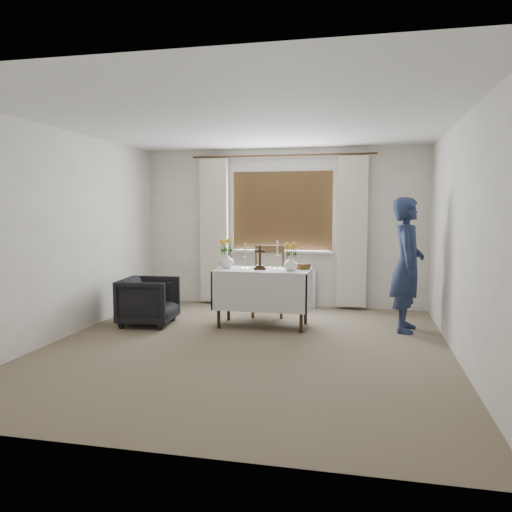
{
  "coord_description": "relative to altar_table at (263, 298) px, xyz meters",
  "views": [
    {
      "loc": [
        1.28,
        -5.36,
        1.57
      ],
      "look_at": [
        -0.07,
        0.83,
        0.96
      ],
      "focal_mm": 35.0,
      "sensor_mm": 36.0,
      "label": 1
    }
  ],
  "objects": [
    {
      "name": "person",
      "position": [
        1.84,
        0.15,
        0.47
      ],
      "size": [
        0.48,
        0.66,
        1.7
      ],
      "primitive_type": "imported",
      "rotation": [
        0.0,
        0.0,
        1.46
      ],
      "color": "navy",
      "rests_on": "ground"
    },
    {
      "name": "armchair",
      "position": [
        -1.52,
        -0.24,
        -0.06
      ],
      "size": [
        0.76,
        0.74,
        0.64
      ],
      "primitive_type": "imported",
      "rotation": [
        0.0,
        0.0,
        1.65
      ],
      "color": "black",
      "rests_on": "ground"
    },
    {
      "name": "altar_table",
      "position": [
        0.0,
        0.0,
        0.0
      ],
      "size": [
        1.24,
        0.64,
        0.76
      ],
      "primitive_type": "cube",
      "color": "silver",
      "rests_on": "ground"
    },
    {
      "name": "flower_vase_right",
      "position": [
        0.37,
        -0.04,
        0.48
      ],
      "size": [
        0.21,
        0.21,
        0.19
      ],
      "primitive_type": "imported",
      "rotation": [
        0.0,
        0.0,
        0.2
      ],
      "color": "white",
      "rests_on": "altar_table"
    },
    {
      "name": "flower_vase_left",
      "position": [
        -0.51,
        0.04,
        0.48
      ],
      "size": [
        0.22,
        0.22,
        0.21
      ],
      "primitive_type": "imported",
      "rotation": [
        0.0,
        0.0,
        -0.13
      ],
      "color": "white",
      "rests_on": "altar_table"
    },
    {
      "name": "candlestick_right",
      "position": [
        0.19,
        -0.0,
        0.57
      ],
      "size": [
        0.13,
        0.13,
        0.39
      ],
      "primitive_type": null,
      "rotation": [
        0.0,
        0.0,
        0.18
      ],
      "color": "silver",
      "rests_on": "altar_table"
    },
    {
      "name": "wicker_basket",
      "position": [
        0.51,
        0.15,
        0.42
      ],
      "size": [
        0.22,
        0.22,
        0.08
      ],
      "primitive_type": "cylinder",
      "rotation": [
        0.0,
        0.0,
        0.1
      ],
      "color": "brown",
      "rests_on": "altar_table"
    },
    {
      "name": "wooden_cross",
      "position": [
        -0.03,
        -0.03,
        0.54
      ],
      "size": [
        0.16,
        0.13,
        0.33
      ],
      "primitive_type": null,
      "rotation": [
        0.0,
        0.0,
        0.12
      ],
      "color": "black",
      "rests_on": "altar_table"
    },
    {
      "name": "wooden_chair",
      "position": [
        -0.06,
        0.67,
        0.13
      ],
      "size": [
        0.52,
        0.52,
        1.02
      ],
      "primitive_type": null,
      "rotation": [
        0.0,
        0.0,
        0.1
      ],
      "color": "#53321C",
      "rests_on": "ground"
    },
    {
      "name": "radiator",
      "position": [
        0.02,
        1.39,
        -0.08
      ],
      "size": [
        1.1,
        0.1,
        0.6
      ],
      "primitive_type": "cube",
      "color": "silver",
      "rests_on": "ground"
    },
    {
      "name": "candlestick_left",
      "position": [
        -0.24,
        0.01,
        0.55
      ],
      "size": [
        0.13,
        0.13,
        0.34
      ],
      "primitive_type": null,
      "rotation": [
        0.0,
        0.0,
        0.39
      ],
      "color": "silver",
      "rests_on": "altar_table"
    },
    {
      "name": "ground",
      "position": [
        0.02,
        -1.03,
        -0.38
      ],
      "size": [
        5.0,
        5.0,
        0.0
      ],
      "primitive_type": "plane",
      "color": "gray",
      "rests_on": "ground"
    }
  ]
}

